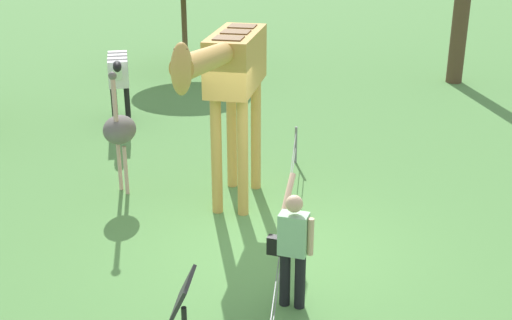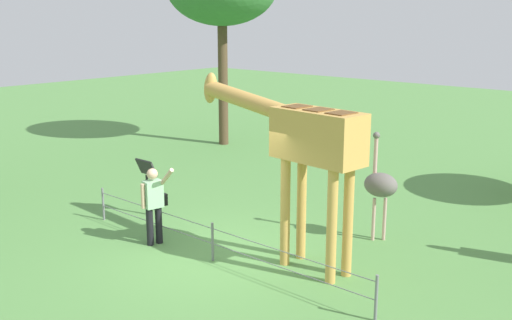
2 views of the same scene
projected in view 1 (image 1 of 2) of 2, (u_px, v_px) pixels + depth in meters
The scene contains 7 objects.
ground_plane at pixel (273, 248), 10.17m from camera, with size 60.00×60.00×0.00m, color #568E47.
giraffe at pixel (231, 75), 10.62m from camera, with size 3.98×0.87×3.40m.
visitor at pixel (293, 244), 8.44m from camera, with size 0.73×0.59×1.66m.
zebra at pixel (119, 74), 15.31m from camera, with size 1.81×0.81×1.66m.
ostrich at pixel (120, 130), 11.65m from camera, with size 0.70×0.56×2.25m.
info_sign at pixel (184, 308), 7.07m from camera, with size 0.56×0.21×1.32m.
wire_fence at pixel (285, 225), 10.00m from camera, with size 7.05×0.05×0.75m.
Camera 1 is at (8.92, 0.64, 5.03)m, focal length 47.07 mm.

